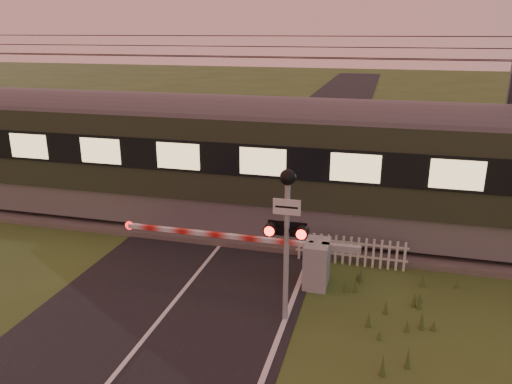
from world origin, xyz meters
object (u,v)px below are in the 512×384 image
(boom_gate, at_px, (307,260))
(picket_fence, at_px, (351,251))
(catenary_mast, at_px, (511,106))
(crossing_signal, at_px, (287,219))

(boom_gate, relative_size, picket_fence, 2.08)
(picket_fence, xyz_separation_m, catenary_mast, (4.35, 4.13, 3.60))
(crossing_signal, height_order, catenary_mast, catenary_mast)
(crossing_signal, bearing_deg, catenary_mast, 52.78)
(boom_gate, bearing_deg, crossing_signal, -96.17)
(crossing_signal, distance_m, catenary_mast, 9.31)
(picket_fence, distance_m, catenary_mast, 6.99)
(picket_fence, bearing_deg, crossing_signal, -110.61)
(boom_gate, xyz_separation_m, crossing_signal, (-0.19, -1.80, 1.77))
(picket_fence, relative_size, catenary_mast, 0.40)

